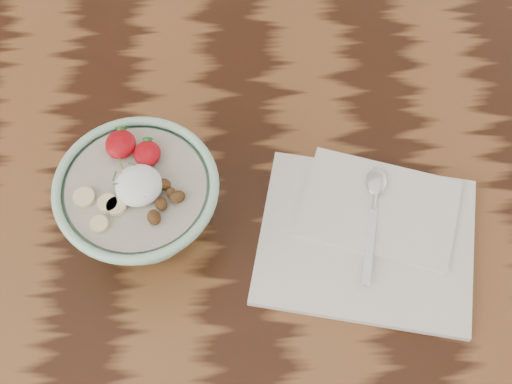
# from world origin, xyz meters

# --- Properties ---
(table) EXTENTS (1.60, 0.90, 0.75)m
(table) POSITION_xyz_m (0.00, 0.00, 0.66)
(table) COLOR black
(table) RESTS_ON ground
(breakfast_bowl) EXTENTS (0.21, 0.21, 0.14)m
(breakfast_bowl) POSITION_xyz_m (0.08, 0.01, 0.82)
(breakfast_bowl) COLOR #A0D7B5
(breakfast_bowl) RESTS_ON table
(napkin) EXTENTS (0.33, 0.29, 0.02)m
(napkin) POSITION_xyz_m (0.38, -0.02, 0.76)
(napkin) COLOR white
(napkin) RESTS_ON table
(spoon) EXTENTS (0.06, 0.18, 0.01)m
(spoon) POSITION_xyz_m (0.39, 0.03, 0.77)
(spoon) COLOR silver
(spoon) RESTS_ON napkin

